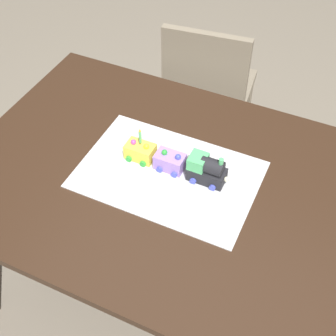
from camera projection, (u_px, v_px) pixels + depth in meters
ground_plane at (165, 286)px, 2.14m from camera, size 8.00×8.00×0.00m
dining_table at (164, 197)px, 1.68m from camera, size 1.40×1.00×0.74m
chair at (208, 90)px, 2.35m from camera, size 0.45×0.45×0.86m
cake_board at (168, 174)px, 1.60m from camera, size 0.60×0.40×0.00m
cake_locomotive at (207, 170)px, 1.55m from camera, size 0.14×0.08×0.12m
cake_car_flatbed_lavender at (171, 162)px, 1.60m from camera, size 0.10×0.08×0.07m
cake_car_caboose_lemon at (140, 151)px, 1.64m from camera, size 0.10×0.08×0.07m
birthday_candle at (140, 136)px, 1.58m from camera, size 0.01×0.01×0.06m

